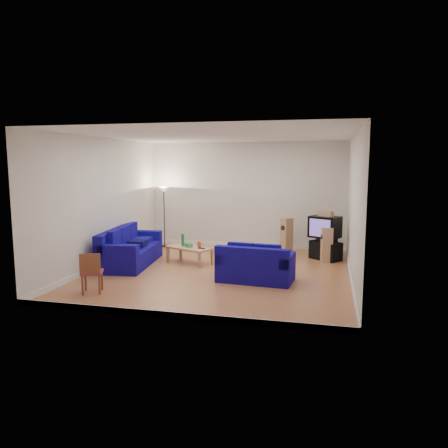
% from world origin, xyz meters
% --- Properties ---
extents(room, '(6.01, 6.51, 3.21)m').
position_xyz_m(room, '(0.00, 0.00, 1.54)').
color(room, brown).
rests_on(room, ground).
extents(sofa_three_seat, '(1.30, 2.47, 0.91)m').
position_xyz_m(sofa_three_seat, '(-2.47, 0.23, 0.34)').
color(sofa_three_seat, '#0C065C').
rests_on(sofa_three_seat, ground).
extents(sofa_loveseat, '(1.68, 1.03, 0.81)m').
position_xyz_m(sofa_loveseat, '(0.95, -0.62, 0.31)').
color(sofa_loveseat, '#0C065C').
rests_on(sofa_loveseat, ground).
extents(coffee_table, '(1.33, 1.03, 0.43)m').
position_xyz_m(coffee_table, '(-0.98, 0.69, 0.38)').
color(coffee_table, tan).
rests_on(coffee_table, ground).
extents(bottle, '(0.09, 0.09, 0.31)m').
position_xyz_m(bottle, '(-1.19, 0.77, 0.59)').
color(bottle, '#197233').
rests_on(bottle, coffee_table).
extents(tissue_box, '(0.25, 0.26, 0.10)m').
position_xyz_m(tissue_box, '(-1.00, 0.66, 0.48)').
color(tissue_box, green).
rests_on(tissue_box, coffee_table).
extents(red_canister, '(0.11, 0.11, 0.14)m').
position_xyz_m(red_canister, '(-0.73, 0.72, 0.50)').
color(red_canister, red).
rests_on(red_canister, coffee_table).
extents(remote, '(0.18, 0.08, 0.02)m').
position_xyz_m(remote, '(-0.61, 0.54, 0.45)').
color(remote, black).
rests_on(remote, coffee_table).
extents(tv_stand, '(0.90, 0.86, 0.49)m').
position_xyz_m(tv_stand, '(2.42, 1.96, 0.25)').
color(tv_stand, black).
rests_on(tv_stand, ground).
extents(av_receiver, '(0.57, 0.56, 0.10)m').
position_xyz_m(av_receiver, '(2.45, 1.96, 0.54)').
color(av_receiver, black).
rests_on(av_receiver, tv_stand).
extents(television, '(0.91, 0.83, 0.58)m').
position_xyz_m(television, '(2.38, 2.00, 0.88)').
color(television, black).
rests_on(television, av_receiver).
extents(centre_speaker, '(0.43, 0.37, 0.14)m').
position_xyz_m(centre_speaker, '(2.40, 1.99, 1.24)').
color(centre_speaker, tan).
rests_on(centre_speaker, television).
extents(speaker_left, '(0.37, 0.38, 1.01)m').
position_xyz_m(speaker_left, '(1.32, 2.57, 0.51)').
color(speaker_left, tan).
rests_on(speaker_left, ground).
extents(speaker_right, '(0.32, 0.28, 0.91)m').
position_xyz_m(speaker_right, '(2.45, 1.65, 0.46)').
color(speaker_right, tan).
rests_on(speaker_right, ground).
extents(floor_lamp, '(0.32, 0.32, 1.84)m').
position_xyz_m(floor_lamp, '(-2.45, 2.70, 1.52)').
color(floor_lamp, black).
rests_on(floor_lamp, ground).
extents(dining_chair, '(0.51, 0.51, 0.83)m').
position_xyz_m(dining_chair, '(-2.06, -2.27, 0.46)').
color(dining_chair, brown).
rests_on(dining_chair, ground).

